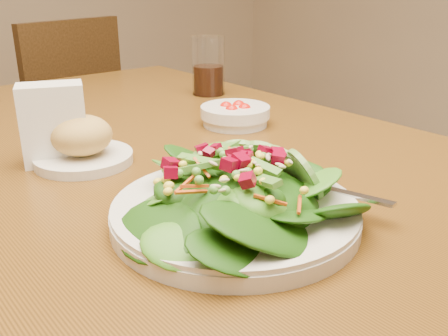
% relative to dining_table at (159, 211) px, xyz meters
% --- Properties ---
extents(dining_table, '(0.90, 1.40, 0.75)m').
position_rel_dining_table_xyz_m(dining_table, '(0.00, 0.00, 0.00)').
color(dining_table, brown).
rests_on(dining_table, ground_plane).
extents(chair_far, '(0.49, 0.50, 0.88)m').
position_rel_dining_table_xyz_m(chair_far, '(0.25, 1.08, -0.18)').
color(chair_far, '#3E2610').
rests_on(chair_far, ground_plane).
extents(salad_plate, '(0.29, 0.29, 0.08)m').
position_rel_dining_table_xyz_m(salad_plate, '(-0.04, -0.26, 0.13)').
color(salad_plate, silver).
rests_on(salad_plate, dining_table).
extents(bread_plate, '(0.15, 0.15, 0.07)m').
position_rel_dining_table_xyz_m(bread_plate, '(-0.11, 0.03, 0.13)').
color(bread_plate, silver).
rests_on(bread_plate, dining_table).
extents(tomato_bowl, '(0.13, 0.13, 0.04)m').
position_rel_dining_table_xyz_m(tomato_bowl, '(0.21, 0.04, 0.12)').
color(tomato_bowl, silver).
rests_on(tomato_bowl, dining_table).
extents(drinking_glass, '(0.08, 0.08, 0.14)m').
position_rel_dining_table_xyz_m(drinking_glass, '(0.33, 0.28, 0.16)').
color(drinking_glass, silver).
rests_on(drinking_glass, dining_table).
extents(napkin_holder, '(0.11, 0.08, 0.12)m').
position_rel_dining_table_xyz_m(napkin_holder, '(-0.14, 0.06, 0.17)').
color(napkin_holder, white).
rests_on(napkin_holder, dining_table).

